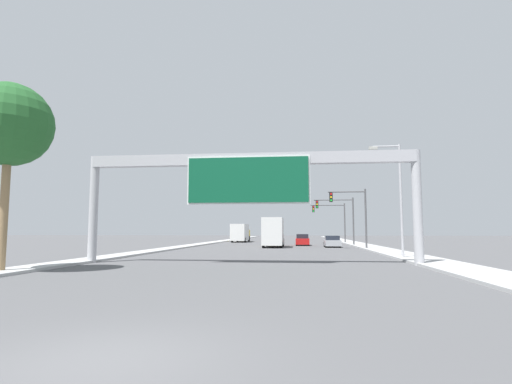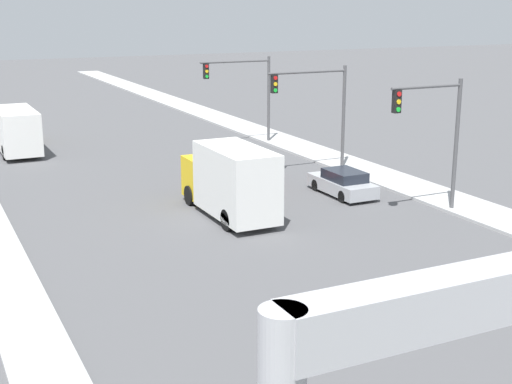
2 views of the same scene
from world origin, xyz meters
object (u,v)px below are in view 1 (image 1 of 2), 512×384
(street_lamp_right, at_px, (397,191))
(palm_tree_foreground, at_px, (9,125))
(truck_box_secondary, at_px, (273,232))
(truck_box_primary, at_px, (241,233))
(sign_gantry, at_px, (248,176))
(traffic_light_mid_block, at_px, (340,213))
(car_far_center, at_px, (332,242))
(traffic_light_far_intersection, at_px, (333,216))
(car_mid_center, at_px, (302,240))
(traffic_light_near_intersection, at_px, (354,209))

(street_lamp_right, bearing_deg, palm_tree_foreground, -150.91)
(truck_box_secondary, bearing_deg, truck_box_primary, 108.81)
(sign_gantry, height_order, street_lamp_right, street_lamp_right)
(truck_box_primary, bearing_deg, street_lamp_right, -66.42)
(sign_gantry, xyz_separation_m, traffic_light_mid_block, (8.58, 30.09, -0.96))
(truck_box_primary, bearing_deg, car_far_center, -54.38)
(traffic_light_mid_block, relative_size, street_lamp_right, 0.77)
(truck_box_secondary, height_order, traffic_light_far_intersection, traffic_light_far_intersection)
(car_mid_center, distance_m, truck_box_secondary, 7.19)
(traffic_light_mid_block, height_order, palm_tree_foreground, palm_tree_foreground)
(truck_box_secondary, distance_m, palm_tree_foreground, 32.69)
(street_lamp_right, bearing_deg, traffic_light_mid_block, 93.48)
(traffic_light_near_intersection, height_order, traffic_light_far_intersection, traffic_light_near_intersection)
(traffic_light_near_intersection, distance_m, traffic_light_mid_block, 10.01)
(palm_tree_foreground, bearing_deg, truck_box_primary, 85.53)
(car_mid_center, xyz_separation_m, traffic_light_mid_block, (5.08, -0.06, 3.64))
(truck_box_primary, xyz_separation_m, traffic_light_near_intersection, (16.01, -24.41, 2.78))
(truck_box_primary, relative_size, street_lamp_right, 1.03)
(traffic_light_near_intersection, bearing_deg, palm_tree_foreground, -127.07)
(car_mid_center, distance_m, street_lamp_right, 25.99)
(car_mid_center, relative_size, traffic_light_mid_block, 0.69)
(car_mid_center, relative_size, traffic_light_far_intersection, 0.70)
(car_far_center, bearing_deg, palm_tree_foreground, -119.85)
(car_far_center, bearing_deg, traffic_light_near_intersection, -67.59)
(sign_gantry, xyz_separation_m, street_lamp_right, (10.08, 5.35, -0.47))
(sign_gantry, bearing_deg, palm_tree_foreground, -149.91)
(truck_box_primary, height_order, truck_box_secondary, truck_box_secondary)
(traffic_light_far_intersection, xyz_separation_m, street_lamp_right, (1.57, -34.74, 0.54))
(car_far_center, relative_size, palm_tree_foreground, 0.47)
(truck_box_primary, xyz_separation_m, traffic_light_mid_block, (15.58, -14.41, 2.79))
(truck_box_primary, height_order, traffic_light_near_intersection, traffic_light_near_intersection)
(sign_gantry, height_order, car_mid_center, sign_gantry)
(traffic_light_mid_block, bearing_deg, truck_box_secondary, -144.42)
(traffic_light_mid_block, distance_m, traffic_light_far_intersection, 10.00)
(sign_gantry, relative_size, car_mid_center, 4.63)
(sign_gantry, xyz_separation_m, car_mid_center, (3.50, 30.15, -4.60))
(traffic_light_far_intersection, relative_size, palm_tree_foreground, 0.68)
(palm_tree_foreground, bearing_deg, traffic_light_far_intersection, 67.24)
(truck_box_primary, bearing_deg, car_mid_center, -53.81)
(truck_box_primary, height_order, street_lamp_right, street_lamp_right)
(truck_box_secondary, relative_size, traffic_light_mid_block, 1.12)
(palm_tree_foreground, bearing_deg, traffic_light_mid_block, 61.79)
(car_far_center, distance_m, truck_box_primary, 24.05)
(traffic_light_near_intersection, relative_size, traffic_light_mid_block, 1.02)
(car_mid_center, xyz_separation_m, traffic_light_near_intersection, (5.51, -10.06, 3.63))
(sign_gantry, height_order, palm_tree_foreground, palm_tree_foreground)
(truck_box_secondary, distance_m, traffic_light_mid_block, 10.86)
(car_mid_center, bearing_deg, street_lamp_right, -75.13)
(palm_tree_foreground, bearing_deg, car_far_center, 60.15)
(truck_box_primary, bearing_deg, truck_box_secondary, -71.19)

